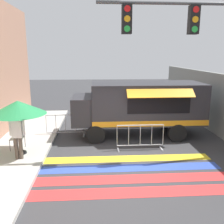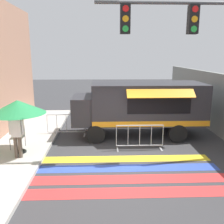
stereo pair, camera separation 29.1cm
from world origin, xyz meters
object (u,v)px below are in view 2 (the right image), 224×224
at_px(barricade_front, 140,138).
at_px(patio_umbrella, 18,107).
at_px(food_truck, 137,104).
at_px(folding_chair, 18,135).
at_px(vendor_person, 17,132).
at_px(traffic_signal_pole, 192,41).
at_px(barricade_side, 66,125).

bearing_deg(barricade_front, patio_umbrella, -174.69).
height_order(food_truck, patio_umbrella, food_truck).
xyz_separation_m(folding_chair, vendor_person, (0.33, -1.04, 0.43)).
relative_size(folding_chair, barricade_front, 0.46).
relative_size(traffic_signal_pole, barricade_front, 3.05).
bearing_deg(barricade_side, vendor_person, -114.94).
height_order(traffic_signal_pole, barricade_side, traffic_signal_pole).
relative_size(vendor_person, barricade_front, 0.89).
height_order(barricade_front, barricade_side, same).
relative_size(food_truck, vendor_person, 3.54).
relative_size(food_truck, traffic_signal_pole, 1.04).
height_order(food_truck, barricade_front, food_truck).
bearing_deg(barricade_front, food_truck, 85.61).
distance_m(food_truck, traffic_signal_pole, 4.03).
distance_m(folding_chair, barricade_front, 4.78).
height_order(folding_chair, vendor_person, vendor_person).
bearing_deg(food_truck, patio_umbrella, -153.87).
bearing_deg(barricade_side, patio_umbrella, -120.32).
height_order(traffic_signal_pole, folding_chair, traffic_signal_pole).
distance_m(folding_chair, barricade_side, 2.40).
xyz_separation_m(barricade_front, barricade_side, (-3.14, 1.90, -0.00)).
height_order(food_truck, vendor_person, food_truck).
bearing_deg(food_truck, vendor_person, -149.02).
distance_m(food_truck, vendor_person, 5.36).
distance_m(traffic_signal_pole, barricade_front, 4.03).
xyz_separation_m(traffic_signal_pole, barricade_side, (-4.66, 2.75, -3.64)).
bearing_deg(barricade_front, folding_chair, 178.29).
relative_size(patio_umbrella, vendor_person, 1.19).
bearing_deg(folding_chair, traffic_signal_pole, -25.34).
bearing_deg(folding_chair, barricade_front, -18.10).
bearing_deg(traffic_signal_pole, vendor_person, -179.56).
distance_m(food_truck, barricade_side, 3.43).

